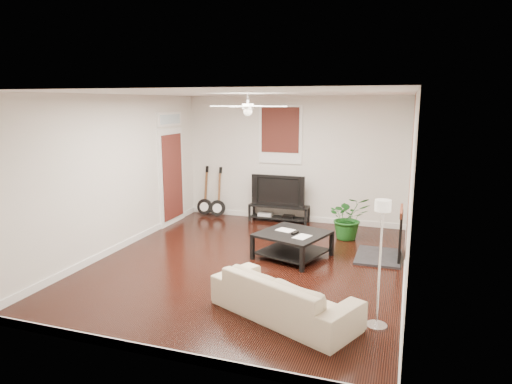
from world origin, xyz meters
TOP-DOWN VIEW (x-y plane):
  - room at (0.00, 0.00)m, footprint 5.01×6.01m
  - brick_accent at (2.49, 1.00)m, footprint 0.02×2.20m
  - fireplace at (2.20, 1.00)m, footprint 0.80×1.10m
  - window_back at (-0.30, 2.97)m, footprint 1.00×0.06m
  - door_left at (-2.46, 1.90)m, footprint 0.08×1.00m
  - tv_stand at (-0.26, 2.78)m, footprint 1.35×0.36m
  - tv at (-0.26, 2.80)m, footprint 1.21×0.16m
  - coffee_table at (0.62, 0.54)m, footprint 1.34×1.34m
  - sofa at (1.07, -1.66)m, footprint 2.07×1.50m
  - floor_lamp at (2.20, -1.56)m, footprint 0.35×0.35m
  - potted_plant at (1.40, 1.95)m, footprint 0.97×0.91m
  - guitar_left at (-2.09, 2.75)m, footprint 0.39×0.29m
  - guitar_right at (-1.74, 2.72)m, footprint 0.41×0.32m
  - ceiling_fan at (0.00, 0.00)m, footprint 1.24×1.24m

SIDE VIEW (x-z plane):
  - tv_stand at x=-0.26m, z-range 0.00..0.38m
  - coffee_table at x=0.62m, z-range 0.00..0.45m
  - sofa at x=1.07m, z-range 0.00..0.56m
  - potted_plant at x=1.40m, z-range 0.00..0.87m
  - fireplace at x=2.20m, z-range 0.00..0.92m
  - guitar_left at x=-2.09m, z-range 0.00..1.19m
  - guitar_right at x=-1.74m, z-range 0.00..1.19m
  - tv at x=-0.26m, z-range 0.38..1.08m
  - floor_lamp at x=2.20m, z-range 0.00..1.58m
  - door_left at x=-2.46m, z-range 0.00..2.50m
  - room at x=0.00m, z-range 0.00..2.80m
  - brick_accent at x=2.49m, z-range 0.00..2.80m
  - window_back at x=-0.30m, z-range 1.30..2.60m
  - ceiling_fan at x=0.00m, z-range 2.44..2.76m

